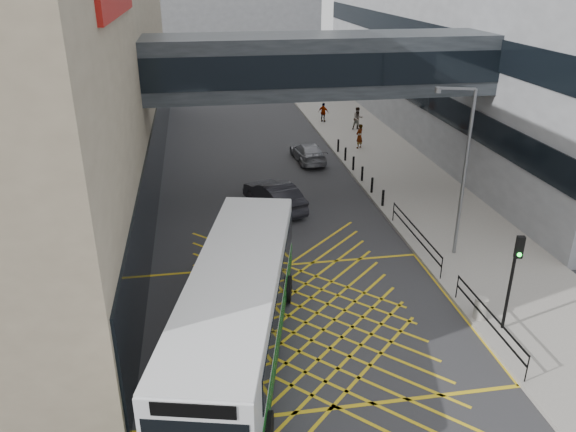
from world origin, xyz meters
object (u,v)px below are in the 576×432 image
pedestrian_a (359,136)px  bus (238,308)px  car_dark (274,196)px  car_white (209,307)px  traffic_light (514,270)px  pedestrian_c (323,112)px  street_lamp (462,164)px  car_silver (308,152)px  litter_bin (481,308)px  pedestrian_b (358,119)px

pedestrian_a → bus: bearing=27.1°
car_dark → car_white: bearing=50.0°
traffic_light → pedestrian_c: 30.30m
street_lamp → pedestrian_a: (0.40, 16.46, -3.40)m
traffic_light → street_lamp: (0.65, 5.96, 1.82)m
pedestrian_a → traffic_light: bearing=50.0°
car_silver → pedestrian_c: size_ratio=2.73×
bus → car_silver: 21.13m
litter_bin → car_white: bearing=171.5°
car_silver → street_lamp: 15.51m
litter_bin → traffic_light: bearing=-58.1°
street_lamp → pedestrian_b: street_lamp is taller
car_dark → litter_bin: (6.03, -11.82, -0.21)m
car_silver → street_lamp: bearing=100.7°
bus → litter_bin: bus is taller
litter_bin → pedestrian_c: size_ratio=0.52×
pedestrian_a → car_dark: bearing=14.9°
car_dark → street_lamp: bearing=117.8°
car_white → pedestrian_b: 28.09m
car_dark → car_silver: bearing=-132.9°
car_silver → bus: bearing=68.7°
car_dark → pedestrian_c: pedestrian_c is taller
street_lamp → pedestrian_b: (1.68, 21.38, -3.37)m
bus → street_lamp: size_ratio=1.65×
traffic_light → street_lamp: street_lamp is taller
car_white → pedestrian_c: 29.89m
car_white → traffic_light: (10.43, -2.31, 1.90)m
bus → pedestrian_a: size_ratio=7.09×
pedestrian_b → pedestrian_c: size_ratio=1.13×
car_silver → litter_bin: car_silver is taller
pedestrian_a → pedestrian_b: 5.08m
pedestrian_a → pedestrian_b: pedestrian_b is taller
car_white → car_dark: 11.04m
car_white → street_lamp: street_lamp is taller
litter_bin → pedestrian_c: (0.69, 29.44, 0.38)m
car_white → car_dark: bearing=-89.4°
street_lamp → litter_bin: street_lamp is taller
street_lamp → pedestrian_c: street_lamp is taller
traffic_light → pedestrian_a: (1.05, 22.42, -1.58)m
car_dark → pedestrian_a: 12.39m
car_dark → street_lamp: (7.19, -6.68, 3.65)m
street_lamp → pedestrian_a: street_lamp is taller
car_white → traffic_light: 10.86m
car_white → pedestrian_b: size_ratio=2.49×
car_white → bus: bearing=138.5°
car_silver → traffic_light: traffic_light is taller
car_white → car_dark: (3.90, 10.33, 0.07)m
traffic_light → pedestrian_b: size_ratio=2.10×
litter_bin → pedestrian_b: 26.67m
bus → litter_bin: (8.96, 0.39, -1.24)m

